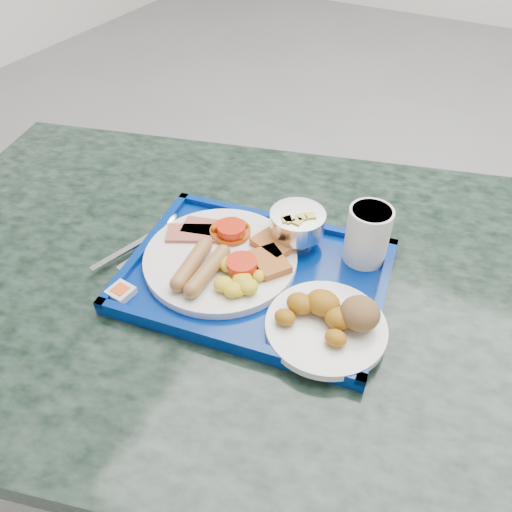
{
  "coord_description": "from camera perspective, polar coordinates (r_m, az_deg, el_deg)",
  "views": [
    {
      "loc": [
        0.12,
        -1.6,
        1.34
      ],
      "look_at": [
        -0.16,
        -1.09,
        0.81
      ],
      "focal_mm": 35.0,
      "sensor_mm": 36.0,
      "label": 1
    }
  ],
  "objects": [
    {
      "name": "tray",
      "position": [
        0.82,
        0.0,
        -2.35
      ],
      "size": [
        0.46,
        0.36,
        0.02
      ],
      "rotation": [
        0.0,
        0.0,
        0.15
      ],
      "color": "navy",
      "rests_on": "table"
    },
    {
      "name": "bread_plate",
      "position": [
        0.73,
        8.56,
        -7.24
      ],
      "size": [
        0.18,
        0.18,
        0.06
      ],
      "rotation": [
        0.0,
        0.0,
        0.07
      ],
      "color": "white",
      "rests_on": "tray"
    },
    {
      "name": "juice_cup",
      "position": [
        0.83,
        12.65,
        2.56
      ],
      "size": [
        0.07,
        0.07,
        0.1
      ],
      "color": "white",
      "rests_on": "tray"
    },
    {
      "name": "main_plate",
      "position": [
        0.82,
        -3.67,
        -0.23
      ],
      "size": [
        0.25,
        0.25,
        0.04
      ],
      "rotation": [
        0.0,
        0.0,
        -0.02
      ],
      "color": "white",
      "rests_on": "tray"
    },
    {
      "name": "floor",
      "position": [
        2.09,
        18.38,
        0.08
      ],
      "size": [
        6.0,
        6.0,
        0.0
      ],
      "primitive_type": "plane",
      "color": "gray",
      "rests_on": "ground"
    },
    {
      "name": "table",
      "position": [
        0.98,
        -2.28,
        -9.95
      ],
      "size": [
        1.39,
        1.11,
        0.76
      ],
      "rotation": [
        0.0,
        0.0,
        0.28
      ],
      "color": "slate",
      "rests_on": "floor"
    },
    {
      "name": "spoon",
      "position": [
        0.91,
        -10.6,
        3.28
      ],
      "size": [
        0.05,
        0.17,
        0.01
      ],
      "rotation": [
        0.0,
        0.0,
        -0.18
      ],
      "color": "silver",
      "rests_on": "tray"
    },
    {
      "name": "jam_packet",
      "position": [
        0.8,
        -15.19,
        -4.0
      ],
      "size": [
        0.04,
        0.04,
        0.01
      ],
      "rotation": [
        0.0,
        0.0,
        -0.1
      ],
      "color": "silver",
      "rests_on": "tray"
    },
    {
      "name": "fruit_bowl",
      "position": [
        0.85,
        4.75,
        3.72
      ],
      "size": [
        0.09,
        0.09,
        0.07
      ],
      "color": "silver",
      "rests_on": "tray"
    },
    {
      "name": "knife",
      "position": [
        0.89,
        -13.88,
        1.14
      ],
      "size": [
        0.06,
        0.16,
        0.0
      ],
      "primitive_type": "cube",
      "rotation": [
        0.0,
        0.0,
        -0.27
      ],
      "color": "silver",
      "rests_on": "tray"
    }
  ]
}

